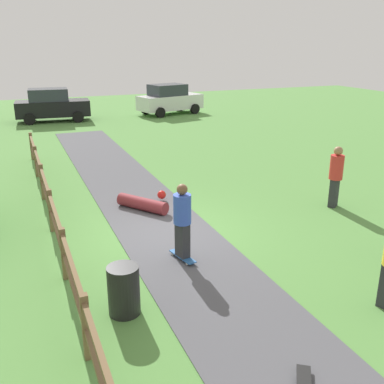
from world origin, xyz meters
name	(u,v)px	position (x,y,z in m)	size (l,w,h in m)	color
ground_plane	(167,234)	(0.00, 0.00, 0.00)	(60.00, 60.00, 0.00)	#568E42
asphalt_path	(167,234)	(0.00, 0.00, 0.01)	(2.40, 28.00, 0.02)	#515156
wooden_fence	(56,225)	(-2.60, 0.00, 0.67)	(0.12, 18.12, 1.10)	brown
trash_bin	(124,290)	(-1.80, -2.90, 0.45)	(0.56, 0.56, 0.90)	black
skater_riding	(182,219)	(-0.14, -1.43, 0.98)	(0.45, 0.82, 1.73)	#265999
skater_fallen	(144,203)	(-0.04, 1.85, 0.20)	(1.49, 1.51, 0.36)	maroon
bystander_red	(336,174)	(5.10, 0.03, 0.98)	(0.53, 0.53, 1.77)	#2D2D33
parked_car_black	(52,105)	(-0.88, 18.09, 0.96)	(4.32, 2.26, 1.92)	black
parked_car_white	(170,99)	(6.50, 18.07, 0.96)	(4.49, 2.76, 1.92)	silver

